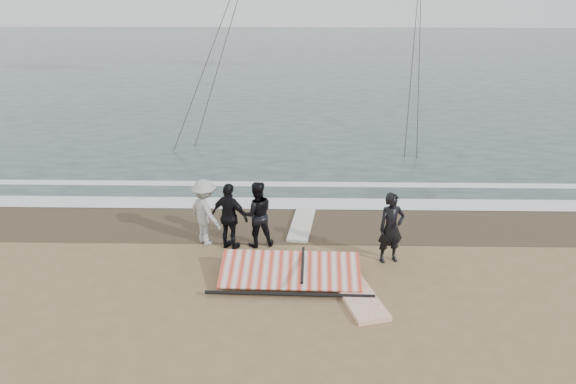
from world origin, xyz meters
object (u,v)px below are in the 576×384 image
object	(u,v)px
sail_rig	(288,271)
man_main	(391,228)
board_white	(353,289)
board_cream	(302,224)

from	to	relation	value
sail_rig	man_main	bearing A→B (deg)	19.27
board_white	board_cream	distance (m)	3.70
board_cream	sail_rig	world-z (taller)	sail_rig
sail_rig	board_cream	bearing A→B (deg)	83.06
board_white	board_cream	size ratio (longest dim) A/B	1.23
man_main	board_white	distance (m)	2.01
board_cream	sail_rig	bearing A→B (deg)	-89.76
man_main	board_cream	distance (m)	3.15
man_main	board_cream	bearing A→B (deg)	121.02
sail_rig	board_white	bearing A→B (deg)	-19.94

